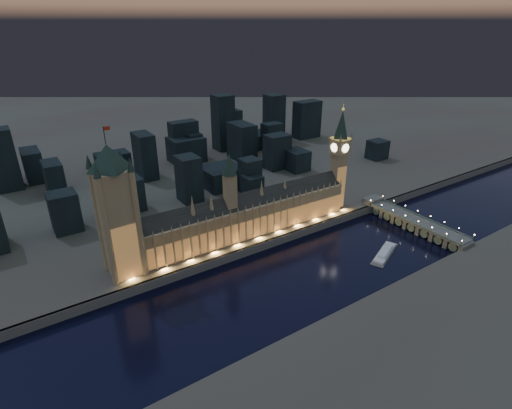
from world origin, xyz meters
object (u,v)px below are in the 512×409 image
palace_of_westminster (250,214)px  elizabeth_tower (339,152)px  victoria_tower (116,206)px  river_boat (385,253)px  westminster_bridge (411,222)px

palace_of_westminster → elizabeth_tower: 112.71m
victoria_tower → elizabeth_tower: size_ratio=1.08×
elizabeth_tower → river_boat: elizabeth_tower is taller
palace_of_westminster → river_boat: size_ratio=4.37×
palace_of_westminster → river_boat: (83.90, -84.85, -24.81)m
palace_of_westminster → victoria_tower: (-112.59, 0.18, 37.39)m
elizabeth_tower → victoria_tower: bearing=-180.0°
palace_of_westminster → river_boat: bearing=-45.3°
palace_of_westminster → river_boat: 121.88m
palace_of_westminster → victoria_tower: bearing=179.9°
palace_of_westminster → elizabeth_tower: size_ratio=1.93×
victoria_tower → elizabeth_tower: 218.01m
palace_of_westminster → elizabeth_tower: (105.41, 0.18, 39.89)m
victoria_tower → westminster_bridge: bearing=-14.3°
victoria_tower → westminster_bridge: size_ratio=1.00×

